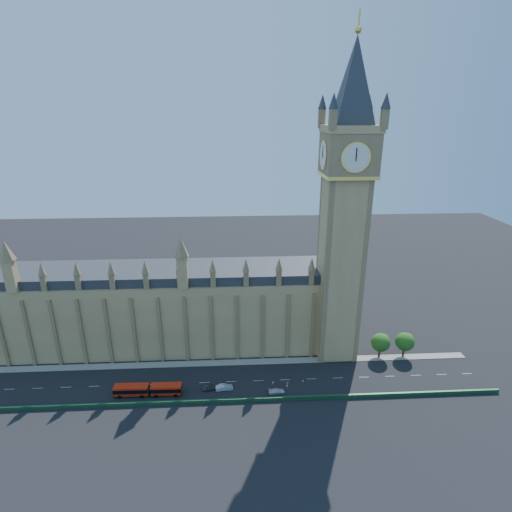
{
  "coord_description": "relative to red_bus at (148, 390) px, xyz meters",
  "views": [
    {
      "loc": [
        6.02,
        -98.74,
        75.29
      ],
      "look_at": [
        11.88,
        10.0,
        35.89
      ],
      "focal_mm": 28.0,
      "sensor_mm": 36.0,
      "label": 1
    }
  ],
  "objects": [
    {
      "name": "cone_b",
      "position": [
        39.58,
        1.32,
        -1.33
      ],
      "size": [
        0.53,
        0.53,
        0.72
      ],
      "rotation": [
        0.0,
        0.0,
        0.19
      ],
      "color": "black",
      "rests_on": "ground"
    },
    {
      "name": "car_silver",
      "position": [
        21.38,
        1.02,
        -0.87
      ],
      "size": [
        5.15,
        2.33,
        1.64
      ],
      "primitive_type": "imported",
      "rotation": [
        0.0,
        0.0,
        1.69
      ],
      "color": "#B6B9BE",
      "rests_on": "ground"
    },
    {
      "name": "cone_d",
      "position": [
        35.64,
        2.94,
        -1.3
      ],
      "size": [
        0.62,
        0.62,
        0.78
      ],
      "rotation": [
        0.0,
        0.0,
        0.32
      ],
      "color": "black",
      "rests_on": "ground"
    },
    {
      "name": "ground",
      "position": [
        19.38,
        4.56,
        -1.69
      ],
      "size": [
        400.0,
        400.0,
        0.0
      ],
      "primitive_type": "plane",
      "color": "black",
      "rests_on": "ground"
    },
    {
      "name": "red_bus",
      "position": [
        0.0,
        0.0,
        0.0
      ],
      "size": [
        18.89,
        3.3,
        3.2
      ],
      "rotation": [
        0.0,
        0.0,
        -0.02
      ],
      "color": "red",
      "rests_on": "ground"
    },
    {
      "name": "car_white",
      "position": [
        36.28,
        -1.31,
        -1.03
      ],
      "size": [
        4.66,
        2.16,
        1.32
      ],
      "primitive_type": "imported",
      "rotation": [
        0.0,
        0.0,
        1.64
      ],
      "color": "silver",
      "rests_on": "ground"
    },
    {
      "name": "car_grey",
      "position": [
        17.38,
        1.39,
        -0.88
      ],
      "size": [
        4.95,
        2.52,
        1.62
      ],
      "primitive_type": "imported",
      "rotation": [
        0.0,
        0.0,
        1.7
      ],
      "color": "#42444A",
      "rests_on": "ground"
    },
    {
      "name": "tree_east_near",
      "position": [
        71.6,
        14.64,
        3.96
      ],
      "size": [
        6.0,
        6.0,
        8.5
      ],
      "color": "#382619",
      "rests_on": "ground"
    },
    {
      "name": "tree_east_far",
      "position": [
        79.6,
        14.64,
        3.96
      ],
      "size": [
        6.0,
        6.0,
        8.5
      ],
      "color": "#382619",
      "rests_on": "ground"
    },
    {
      "name": "cone_c",
      "position": [
        39.9,
        2.6,
        -1.38
      ],
      "size": [
        0.51,
        0.51,
        0.62
      ],
      "rotation": [
        0.0,
        0.0,
        0.42
      ],
      "color": "black",
      "rests_on": "ground"
    },
    {
      "name": "elizabeth_tower",
      "position": [
        57.38,
        18.55,
        52.87
      ],
      "size": [
        20.59,
        20.59,
        105.0
      ],
      "color": "#A78851",
      "rests_on": "ground"
    },
    {
      "name": "bridge_parapet",
      "position": [
        19.38,
        -4.44,
        -1.09
      ],
      "size": [
        160.0,
        0.6,
        1.2
      ],
      "primitive_type": "cube",
      "color": "#1E4C2D",
      "rests_on": "ground"
    },
    {
      "name": "palace_westminster",
      "position": [
        -5.62,
        26.56,
        12.18
      ],
      "size": [
        120.0,
        20.0,
        28.0
      ],
      "color": "#A78851",
      "rests_on": "ground"
    },
    {
      "name": "kerb_north",
      "position": [
        19.38,
        14.06,
        -1.61
      ],
      "size": [
        160.0,
        3.0,
        0.16
      ],
      "primitive_type": "cube",
      "color": "gray",
      "rests_on": "ground"
    },
    {
      "name": "cone_a",
      "position": [
        44.54,
        3.22,
        -1.33
      ],
      "size": [
        0.58,
        0.58,
        0.72
      ],
      "rotation": [
        0.0,
        0.0,
        -0.34
      ],
      "color": "black",
      "rests_on": "ground"
    }
  ]
}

